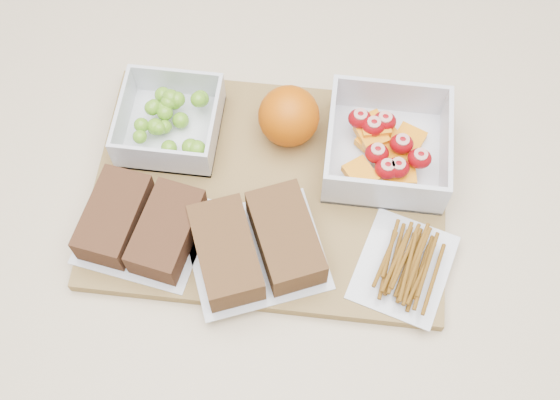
# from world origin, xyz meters

# --- Properties ---
(ground) EXTENTS (4.00, 4.00, 0.00)m
(ground) POSITION_xyz_m (0.00, 0.00, 0.00)
(ground) COLOR gray
(ground) RESTS_ON ground
(counter) EXTENTS (1.20, 0.90, 0.90)m
(counter) POSITION_xyz_m (0.00, 0.00, 0.45)
(counter) COLOR beige
(counter) RESTS_ON ground
(cutting_board) EXTENTS (0.42, 0.30, 0.02)m
(cutting_board) POSITION_xyz_m (-0.01, 0.03, 0.91)
(cutting_board) COLOR olive
(cutting_board) RESTS_ON counter
(grape_container) EXTENTS (0.12, 0.12, 0.05)m
(grape_container) POSITION_xyz_m (-0.14, 0.09, 0.94)
(grape_container) COLOR silver
(grape_container) RESTS_ON cutting_board
(fruit_container) EXTENTS (0.14, 0.14, 0.06)m
(fruit_container) POSITION_xyz_m (0.12, 0.08, 0.94)
(fruit_container) COLOR silver
(fruit_container) RESTS_ON cutting_board
(orange) EXTENTS (0.07, 0.07, 0.07)m
(orange) POSITION_xyz_m (0.00, 0.10, 0.95)
(orange) COLOR #CB5504
(orange) RESTS_ON cutting_board
(sandwich_bag_left) EXTENTS (0.16, 0.14, 0.04)m
(sandwich_bag_left) POSITION_xyz_m (-0.15, -0.05, 0.94)
(sandwich_bag_left) COLOR silver
(sandwich_bag_left) RESTS_ON cutting_board
(sandwich_bag_center) EXTENTS (0.19, 0.18, 0.05)m
(sandwich_bag_center) POSITION_xyz_m (-0.02, -0.06, 0.94)
(sandwich_bag_center) COLOR silver
(sandwich_bag_center) RESTS_ON cutting_board
(pretzel_bag) EXTENTS (0.13, 0.14, 0.03)m
(pretzel_bag) POSITION_xyz_m (0.15, -0.06, 0.93)
(pretzel_bag) COLOR silver
(pretzel_bag) RESTS_ON cutting_board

